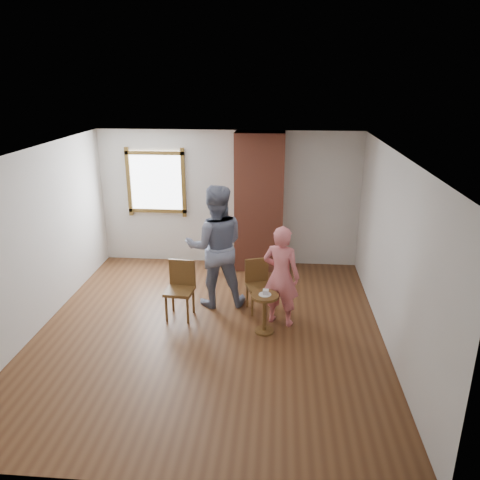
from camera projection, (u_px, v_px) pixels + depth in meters
name	position (u px, v px, depth m)	size (l,w,h in m)	color
ground	(209.00, 331.00, 6.86)	(5.50, 5.50, 0.00)	brown
room_shell	(209.00, 201.00, 6.83)	(5.04, 5.52, 2.62)	silver
brick_chimney	(259.00, 203.00, 8.73)	(0.90, 0.50, 2.60)	#AC553D
stoneware_crock	(232.00, 258.00, 9.04)	(0.32, 0.32, 0.42)	tan
dark_pot	(214.00, 271.00, 8.81)	(0.13, 0.13, 0.13)	black
dining_chair_left	(181.00, 286.00, 7.17)	(0.44, 0.44, 0.88)	brown
dining_chair_right	(258.00, 282.00, 7.38)	(0.49, 0.49, 0.82)	brown
side_table	(265.00, 307.00, 6.71)	(0.40, 0.40, 0.60)	brown
cake_plate	(265.00, 294.00, 6.64)	(0.18, 0.18, 0.01)	white
cake_slice	(266.00, 292.00, 6.63)	(0.08, 0.07, 0.06)	silver
man	(216.00, 246.00, 7.39)	(0.96, 0.75, 1.98)	#161D3D
person_pink	(281.00, 276.00, 6.85)	(0.56, 0.37, 1.54)	#E37178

